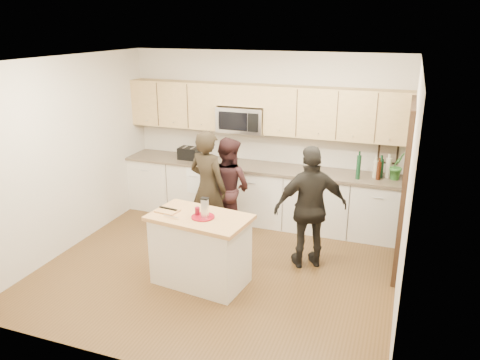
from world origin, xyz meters
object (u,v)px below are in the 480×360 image
(island, at_px, (200,249))
(toaster, at_px, (189,153))
(woman_left, at_px, (208,188))
(woman_center, at_px, (228,188))
(woman_right, at_px, (311,208))

(island, distance_m, toaster, 2.44)
(woman_left, distance_m, woman_center, 0.37)
(woman_left, relative_size, woman_center, 1.10)
(island, height_order, woman_left, woman_left)
(toaster, relative_size, woman_right, 0.20)
(island, height_order, woman_right, woman_right)
(island, height_order, toaster, toaster)
(island, xyz_separation_m, woman_center, (-0.18, 1.41, 0.31))
(toaster, xyz_separation_m, woman_left, (0.77, -0.98, -0.19))
(woman_center, height_order, woman_right, woman_right)
(island, relative_size, woman_right, 0.77)
(island, distance_m, woman_right, 1.52)
(island, xyz_separation_m, woman_left, (-0.37, 1.09, 0.39))
(woman_left, xyz_separation_m, woman_center, (0.19, 0.31, -0.08))
(woman_left, distance_m, woman_right, 1.56)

